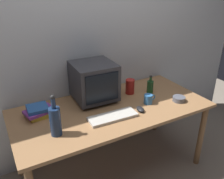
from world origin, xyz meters
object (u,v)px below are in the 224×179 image
Objects in this scene: keyboard at (113,117)px; mug at (148,99)px; bottle_short at (150,86)px; book_stack at (39,111)px; computer_mouse at (140,109)px; metal_canister at (130,87)px; crt_monitor at (94,81)px; cd_spindle at (179,99)px; bottle_tall at (55,120)px.

mug is (0.42, 0.07, 0.03)m from keyboard.
bottle_short reaches higher than book_stack.
bottle_short is at bearing 48.29° from computer_mouse.
metal_canister is (0.92, 0.01, 0.03)m from book_stack.
crt_monitor reaches higher than keyboard.
crt_monitor reaches higher than book_stack.
computer_mouse is 0.83× the size of cd_spindle.
crt_monitor is at bearing 5.60° from book_stack.
bottle_tall is 0.93m from metal_canister.
bottle_short is (0.57, 0.25, 0.06)m from keyboard.
crt_monitor reaches higher than metal_canister.
book_stack is (-0.54, -0.05, -0.15)m from crt_monitor.
bottle_short is at bearing -23.89° from metal_canister.
keyboard is 3.50× the size of cd_spindle.
mug is 0.80× the size of metal_canister.
book_stack is 2.21× the size of cd_spindle.
bottle_short reaches higher than mug.
bottle_short reaches higher than keyboard.
book_stack reaches higher than computer_mouse.
metal_canister is (0.38, -0.05, -0.12)m from crt_monitor.
bottle_short is at bearing -12.92° from crt_monitor.
cd_spindle is 0.49m from metal_canister.
keyboard is at bearing 177.21° from cd_spindle.
mug is (0.15, 0.08, 0.03)m from computer_mouse.
book_stack is at bearing 176.01° from bottle_short.
metal_canister reaches higher than book_stack.
crt_monitor reaches higher than mug.
metal_canister is at bearing 43.47° from keyboard.
bottle_tall is (-0.49, 0.00, 0.11)m from keyboard.
cd_spindle is 0.80× the size of metal_canister.
bottle_short is 0.21m from metal_canister.
book_stack is at bearing 98.59° from bottle_tall.
bottle_short is at bearing 13.32° from bottle_tall.
cd_spindle reaches higher than keyboard.
keyboard is 4.20× the size of computer_mouse.
metal_canister is at bearing 21.10° from bottle_tall.
computer_mouse is at bearing -138.77° from bottle_short.
bottle_short is (0.30, 0.27, 0.05)m from computer_mouse.
bottle_short is 1.11m from book_stack.
bottle_short is at bearing -3.99° from book_stack.
keyboard is 0.63m from bottle_short.
keyboard is 0.27m from computer_mouse.
metal_canister is (0.87, 0.34, -0.05)m from bottle_tall.
crt_monitor is 0.42m from keyboard.
metal_canister reaches higher than keyboard.
bottle_tall is at bearing -81.41° from book_stack.
crt_monitor is 1.19× the size of bottle_tall.
mug is at bearing -36.95° from crt_monitor.
crt_monitor is 2.07× the size of bottle_short.
computer_mouse is (0.27, -0.40, -0.17)m from crt_monitor.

